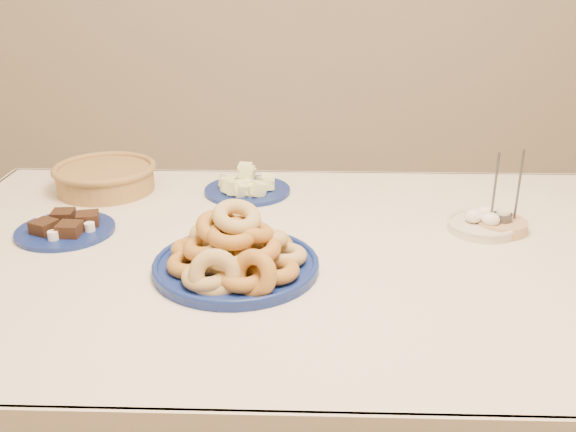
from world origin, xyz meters
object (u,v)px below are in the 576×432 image
at_px(donut_platter, 236,254).
at_px(melon_plate, 246,186).
at_px(brownie_plate, 66,228).
at_px(candle_holder, 502,224).
at_px(wicker_basket, 105,177).
at_px(dining_table, 289,291).
at_px(egg_bowl, 482,224).

relative_size(donut_platter, melon_plate, 1.22).
distance_m(brownie_plate, candle_holder, 1.03).
height_order(melon_plate, wicker_basket, melon_plate).
height_order(dining_table, melon_plate, melon_plate).
relative_size(dining_table, egg_bowl, 8.40).
bearing_deg(egg_bowl, wicker_basket, 165.55).
height_order(melon_plate, brownie_plate, melon_plate).
relative_size(dining_table, brownie_plate, 7.11).
distance_m(brownie_plate, wicker_basket, 0.29).
xyz_separation_m(donut_platter, melon_plate, (-0.02, 0.47, -0.02)).
height_order(wicker_basket, egg_bowl, wicker_basket).
xyz_separation_m(dining_table, brownie_plate, (-0.53, 0.07, 0.12)).
xyz_separation_m(brownie_plate, candle_holder, (1.03, 0.04, 0.01)).
bearing_deg(melon_plate, brownie_plate, -145.28).
xyz_separation_m(candle_holder, egg_bowl, (-0.05, 0.00, -0.00)).
height_order(donut_platter, brownie_plate, donut_platter).
bearing_deg(candle_holder, brownie_plate, -177.67).
bearing_deg(donut_platter, candle_holder, 20.75).
relative_size(melon_plate, wicker_basket, 0.84).
xyz_separation_m(melon_plate, brownie_plate, (-0.40, -0.28, -0.01)).
xyz_separation_m(donut_platter, egg_bowl, (0.56, 0.23, -0.02)).
xyz_separation_m(dining_table, donut_platter, (-0.10, -0.11, 0.15)).
distance_m(wicker_basket, egg_bowl, 1.00).
relative_size(candle_holder, egg_bowl, 0.96).
height_order(dining_table, egg_bowl, egg_bowl).
bearing_deg(wicker_basket, melon_plate, -2.17).
relative_size(melon_plate, candle_holder, 1.56).
bearing_deg(candle_holder, egg_bowl, 179.16).
relative_size(dining_table, wicker_basket, 4.69).
height_order(donut_platter, wicker_basket, donut_platter).
bearing_deg(donut_platter, brownie_plate, 156.06).
bearing_deg(dining_table, wicker_basket, 144.65).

